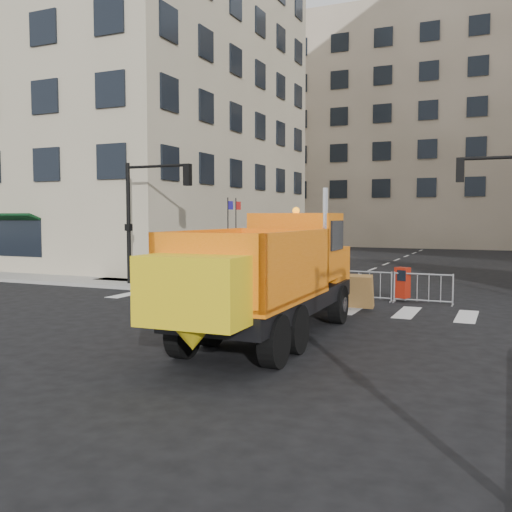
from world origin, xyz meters
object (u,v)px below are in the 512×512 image
at_px(cop_c, 324,279).
at_px(cop_b, 319,279).
at_px(worker, 211,269).
at_px(plow_truck, 268,272).
at_px(newspaper_box, 402,283).
at_px(cop_a, 338,286).

bearing_deg(cop_c, cop_b, 15.47).
bearing_deg(worker, cop_b, -50.53).
bearing_deg(plow_truck, cop_c, 2.07).
bearing_deg(plow_truck, worker, 36.17).
height_order(cop_c, worker, cop_c).
distance_m(worker, newspaper_box, 7.41).
bearing_deg(cop_a, cop_c, -87.95).
bearing_deg(cop_b, worker, 10.67).
relative_size(cop_b, newspaper_box, 1.75).
height_order(plow_truck, newspaper_box, plow_truck).
relative_size(worker, newspaper_box, 1.49).
bearing_deg(cop_c, newspaper_box, 158.18).
relative_size(cop_b, cop_c, 1.04).
relative_size(plow_truck, newspaper_box, 9.02).
distance_m(plow_truck, newspaper_box, 8.13).
bearing_deg(cop_b, cop_c, -74.92).
relative_size(plow_truck, worker, 6.04).
distance_m(cop_a, newspaper_box, 3.99).
relative_size(plow_truck, cop_b, 5.14).
distance_m(cop_c, worker, 5.16).
height_order(plow_truck, cop_b, plow_truck).
relative_size(cop_a, worker, 1.12).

